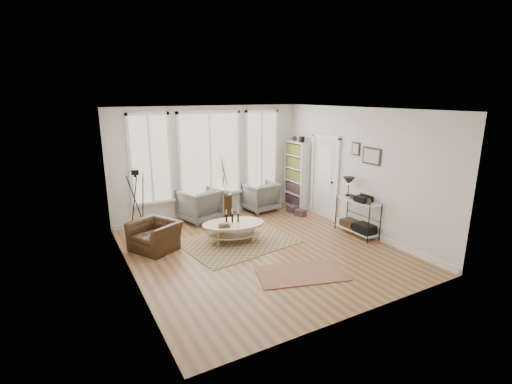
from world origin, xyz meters
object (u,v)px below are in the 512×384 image
bookcase (297,175)px  coffee_table (233,227)px  armchair_left (199,205)px  accent_chair (155,236)px  low_shelf (357,214)px  armchair_right (260,196)px  side_table (224,186)px

bookcase → coffee_table: (-2.75, -1.52, -0.62)m
armchair_left → accent_chair: bearing=24.6°
coffee_table → armchair_left: 1.72m
bookcase → low_shelf: bookcase is taller
armchair_right → accent_chair: size_ratio=0.96×
armchair_left → accent_chair: (-1.47, -1.28, -0.12)m
low_shelf → side_table: (-2.12, 2.75, 0.31)m
low_shelf → side_table: side_table is taller
armchair_right → low_shelf: bearing=104.4°
coffee_table → side_table: (0.58, 1.75, 0.48)m
bookcase → armchair_right: bookcase is taller
armchair_right → side_table: size_ratio=0.52×
coffee_table → armchair_right: bearing=46.2°
armchair_left → accent_chair: armchair_left is taller
coffee_table → accent_chair: coffee_table is taller
bookcase → armchair_right: 1.25m
bookcase → coffee_table: 3.21m
armchair_right → side_table: side_table is taller
accent_chair → low_shelf: bearing=43.0°
side_table → accent_chair: side_table is taller
armchair_right → bookcase: bearing=163.1°
low_shelf → armchair_right: low_shelf is taller
low_shelf → armchair_right: size_ratio=1.46×
low_shelf → side_table: bearing=127.7°
low_shelf → armchair_left: bearing=136.3°
low_shelf → side_table: size_ratio=0.77×
side_table → armchair_left: bearing=-177.3°
bookcase → side_table: size_ratio=1.21×
armchair_left → armchair_right: (1.80, 0.01, -0.02)m
bookcase → armchair_left: bearing=176.2°
coffee_table → side_table: bearing=71.7°
armchair_left → side_table: side_table is taller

